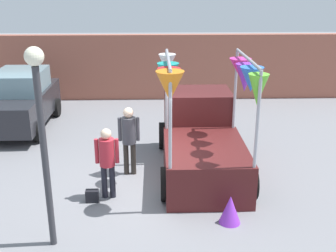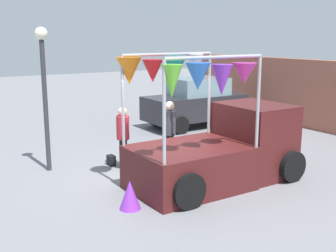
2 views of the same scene
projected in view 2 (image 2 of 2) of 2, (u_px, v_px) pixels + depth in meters
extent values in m
plane|color=slate|center=(158.00, 174.00, 10.70)|extent=(60.00, 60.00, 0.00)
cube|color=#4C1919|center=(189.00, 168.00, 9.63)|extent=(1.90, 2.60, 1.00)
cube|color=#4C1919|center=(254.00, 139.00, 10.60)|extent=(1.80, 1.40, 1.80)
cube|color=#8CB2C6|center=(255.00, 122.00, 10.51)|extent=(1.76, 1.37, 0.60)
cylinder|color=black|center=(238.00, 149.00, 11.67)|extent=(0.22, 0.76, 0.76)
cylinder|color=black|center=(292.00, 166.00, 10.11)|extent=(0.22, 0.76, 0.76)
cylinder|color=black|center=(142.00, 167.00, 10.07)|extent=(0.22, 0.76, 0.76)
cylinder|color=black|center=(188.00, 191.00, 8.50)|extent=(0.22, 0.76, 0.76)
cylinder|color=#A5A5AD|center=(209.00, 94.00, 10.67)|extent=(0.07, 0.07, 2.03)
cylinder|color=#A5A5AD|center=(258.00, 103.00, 9.24)|extent=(0.07, 0.07, 2.03)
cylinder|color=#A5A5AD|center=(123.00, 102.00, 9.39)|extent=(0.07, 0.07, 2.03)
cylinder|color=#A5A5AD|center=(164.00, 113.00, 7.95)|extent=(0.07, 0.07, 2.03)
cylinder|color=#A5A5AD|center=(169.00, 54.00, 9.82)|extent=(0.07, 2.44, 0.07)
cylinder|color=#A5A5AD|center=(216.00, 57.00, 8.39)|extent=(0.07, 2.44, 0.07)
cone|color=orange|center=(129.00, 71.00, 9.34)|extent=(0.80, 0.80, 0.61)
cone|color=#66CC33|center=(172.00, 81.00, 7.92)|extent=(0.50, 0.50, 0.63)
cone|color=red|center=(153.00, 71.00, 9.67)|extent=(0.69, 0.69, 0.53)
cone|color=blue|center=(198.00, 76.00, 8.23)|extent=(0.68, 0.68, 0.54)
cone|color=teal|center=(175.00, 71.00, 9.99)|extent=(0.54, 0.54, 0.54)
cone|color=purple|center=(222.00, 80.00, 8.57)|extent=(0.53, 0.53, 0.63)
cone|color=white|center=(196.00, 65.00, 10.29)|extent=(0.54, 0.54, 0.49)
cone|color=#D83399|center=(244.00, 73.00, 8.87)|extent=(0.74, 0.74, 0.44)
cube|color=#26262B|center=(195.00, 107.00, 16.36)|extent=(1.70, 4.00, 0.90)
cube|color=#72939E|center=(198.00, 86.00, 16.28)|extent=(1.50, 2.10, 0.66)
cylinder|color=black|center=(207.00, 112.00, 17.81)|extent=(0.18, 0.64, 0.64)
cylinder|color=black|center=(234.00, 118.00, 16.41)|extent=(0.18, 0.64, 0.64)
cylinder|color=black|center=(156.00, 118.00, 16.50)|extent=(0.18, 0.64, 0.64)
cylinder|color=black|center=(181.00, 125.00, 15.09)|extent=(0.18, 0.64, 0.64)
cylinder|color=black|center=(122.00, 153.00, 11.27)|extent=(0.13, 0.13, 0.79)
cylinder|color=black|center=(125.00, 154.00, 11.12)|extent=(0.13, 0.13, 0.79)
cylinder|color=#B22633|center=(123.00, 128.00, 11.05)|extent=(0.34, 0.34, 0.62)
sphere|color=beige|center=(122.00, 111.00, 10.96)|extent=(0.24, 0.24, 0.24)
cylinder|color=#B22633|center=(119.00, 125.00, 11.22)|extent=(0.09, 0.09, 0.56)
cylinder|color=#B22633|center=(127.00, 128.00, 10.86)|extent=(0.09, 0.09, 0.56)
cylinder|color=#2D2823|center=(168.00, 149.00, 11.55)|extent=(0.13, 0.13, 0.84)
cylinder|color=#2D2823|center=(171.00, 150.00, 11.40)|extent=(0.13, 0.13, 0.84)
cylinder|color=#3F3F47|center=(170.00, 123.00, 11.32)|extent=(0.34, 0.34, 0.66)
sphere|color=beige|center=(170.00, 106.00, 11.23)|extent=(0.25, 0.25, 0.25)
cylinder|color=#3F3F47|center=(165.00, 120.00, 11.50)|extent=(0.09, 0.09, 0.60)
cylinder|color=#3F3F47|center=(174.00, 123.00, 11.13)|extent=(0.09, 0.09, 0.60)
cube|color=black|center=(111.00, 160.00, 11.43)|extent=(0.28, 0.16, 0.28)
cylinder|color=#333338|center=(46.00, 107.00, 10.72)|extent=(0.12, 0.12, 3.36)
sphere|color=#F2EDCC|center=(41.00, 33.00, 10.33)|extent=(0.32, 0.32, 0.32)
cone|color=purple|center=(130.00, 195.00, 8.51)|extent=(0.59, 0.59, 0.60)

